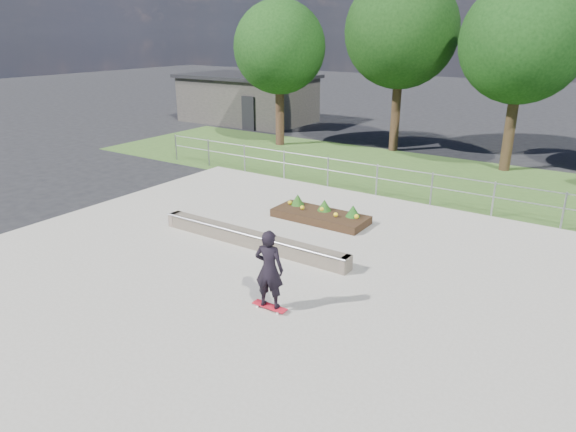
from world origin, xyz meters
name	(u,v)px	position (x,y,z in m)	size (l,w,h in m)	color
ground	(247,274)	(0.00, 0.00, 0.00)	(120.00, 120.00, 0.00)	black
grass_verge	(411,175)	(0.00, 11.00, 0.01)	(30.00, 8.00, 0.02)	#325220
concrete_slab	(247,272)	(0.00, 0.00, 0.03)	(15.00, 15.00, 0.06)	gray
fence	(377,176)	(0.00, 7.50, 0.77)	(20.06, 0.06, 1.20)	gray
building	(248,98)	(-14.00, 18.00, 1.51)	(8.40, 5.40, 3.00)	#312E2B
tree_far_left	(279,48)	(-8.00, 13.00, 4.85)	(4.55, 4.55, 7.15)	#352015
tree_mid_left	(401,32)	(-2.50, 15.00, 5.61)	(5.25, 5.25, 8.25)	black
tree_mid_right	(523,42)	(3.00, 14.00, 5.23)	(4.90, 4.90, 7.70)	black
grind_ledge	(251,239)	(-0.89, 1.31, 0.26)	(6.00, 0.44, 0.43)	brown
planter_bed	(321,214)	(-0.36, 4.19, 0.24)	(3.00, 1.20, 0.61)	black
skateboarder	(269,269)	(1.52, -1.18, 0.99)	(0.80, 0.53, 1.80)	white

